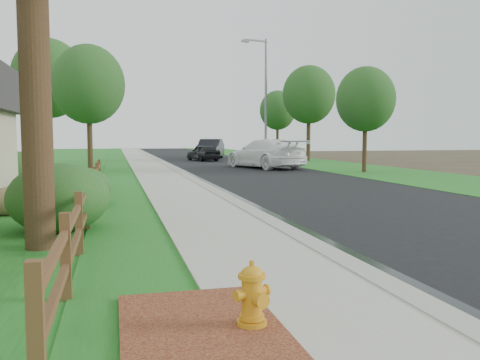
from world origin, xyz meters
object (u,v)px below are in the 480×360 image
object	(u,v)px
ranch_fence	(89,196)
fire_hydrant	(252,296)
white_suv	(265,154)
dark_car_mid	(203,153)
streetlight	(264,93)

from	to	relation	value
ranch_fence	fire_hydrant	size ratio (longest dim) A/B	25.45
white_suv	dark_car_mid	size ratio (longest dim) A/B	1.60
ranch_fence	streetlight	xyz separation A→B (m)	(12.12, 26.40, 4.83)
ranch_fence	white_suv	world-z (taller)	white_suv
ranch_fence	fire_hydrant	world-z (taller)	ranch_fence
dark_car_mid	streetlight	bearing A→B (deg)	135.76
ranch_fence	streetlight	size ratio (longest dim) A/B	1.76
dark_car_mid	fire_hydrant	bearing A→B (deg)	66.12
streetlight	dark_car_mid	bearing A→B (deg)	150.60
white_suv	ranch_fence	bearing A→B (deg)	44.01
ranch_fence	dark_car_mid	world-z (taller)	dark_car_mid
streetlight	fire_hydrant	bearing A→B (deg)	-106.79
white_suv	streetlight	size ratio (longest dim) A/B	0.65
ranch_fence	streetlight	bearing A→B (deg)	65.34
ranch_fence	streetlight	distance (m)	29.45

